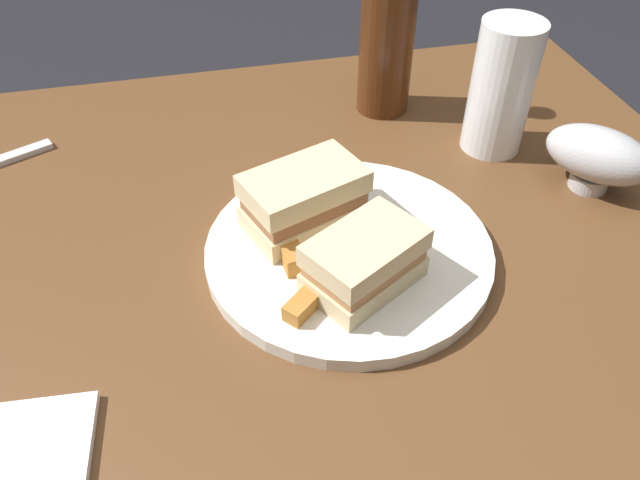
% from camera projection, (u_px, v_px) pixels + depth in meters
% --- Properties ---
extents(dining_table, '(1.03, 0.88, 0.73)m').
position_uv_depth(dining_table, '(299.00, 453.00, 0.86)').
color(dining_table, brown).
rests_on(dining_table, ground).
extents(plate, '(0.29, 0.29, 0.02)m').
position_uv_depth(plate, '(349.00, 250.00, 0.63)').
color(plate, silver).
rests_on(plate, dining_table).
extents(sandwich_half_left, '(0.14, 0.11, 0.06)m').
position_uv_depth(sandwich_half_left, '(304.00, 200.00, 0.62)').
color(sandwich_half_left, beige).
rests_on(sandwich_half_left, plate).
extents(sandwich_half_right, '(0.13, 0.11, 0.06)m').
position_uv_depth(sandwich_half_right, '(365.00, 261.00, 0.56)').
color(sandwich_half_right, beige).
rests_on(sandwich_half_right, plate).
extents(potato_wedge_front, '(0.05, 0.04, 0.02)m').
position_uv_depth(potato_wedge_front, '(267.00, 220.00, 0.63)').
color(potato_wedge_front, gold).
rests_on(potato_wedge_front, plate).
extents(potato_wedge_middle, '(0.02, 0.04, 0.02)m').
position_uv_depth(potato_wedge_middle, '(296.00, 254.00, 0.59)').
color(potato_wedge_middle, '#AD702D').
rests_on(potato_wedge_middle, plate).
extents(potato_wedge_back, '(0.05, 0.04, 0.02)m').
position_uv_depth(potato_wedge_back, '(301.00, 304.00, 0.55)').
color(potato_wedge_back, '#AD702D').
rests_on(potato_wedge_back, plate).
extents(pint_glass, '(0.07, 0.07, 0.16)m').
position_uv_depth(pint_glass, '(500.00, 97.00, 0.73)').
color(pint_glass, white).
rests_on(pint_glass, dining_table).
extents(gravy_boat, '(0.13, 0.13, 0.07)m').
position_uv_depth(gravy_boat, '(600.00, 155.00, 0.69)').
color(gravy_boat, '#B7B7BC').
rests_on(gravy_boat, dining_table).
extents(cider_bottle, '(0.07, 0.07, 0.25)m').
position_uv_depth(cider_bottle, '(387.00, 36.00, 0.78)').
color(cider_bottle, '#47230F').
rests_on(cider_bottle, dining_table).
extents(napkin, '(0.12, 0.10, 0.01)m').
position_uv_depth(napkin, '(17.00, 453.00, 0.46)').
color(napkin, white).
rests_on(napkin, dining_table).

